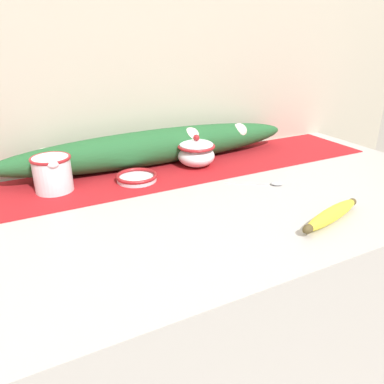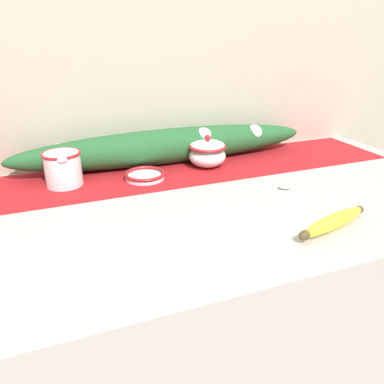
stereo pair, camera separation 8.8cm
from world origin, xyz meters
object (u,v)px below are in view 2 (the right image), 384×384
at_px(cream_pitcher, 63,167).
at_px(spoon, 279,187).
at_px(small_dish, 145,175).
at_px(sugar_bowl, 207,153).
at_px(banana, 333,222).

relative_size(cream_pitcher, spoon, 0.84).
relative_size(cream_pitcher, small_dish, 1.03).
relative_size(sugar_bowl, small_dish, 1.00).
bearing_deg(small_dish, cream_pitcher, 170.84).
bearing_deg(small_dish, sugar_bowl, 9.22).
bearing_deg(banana, sugar_bowl, 101.73).
bearing_deg(sugar_bowl, spoon, -63.53).
xyz_separation_m(sugar_bowl, small_dish, (-0.21, -0.03, -0.03)).
distance_m(small_dish, banana, 0.53).
distance_m(sugar_bowl, small_dish, 0.22).
bearing_deg(cream_pitcher, banana, -41.61).
bearing_deg(spoon, banana, -61.33).
relative_size(small_dish, banana, 0.54).
bearing_deg(cream_pitcher, small_dish, -9.16).
xyz_separation_m(sugar_bowl, spoon, (0.12, -0.23, -0.04)).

